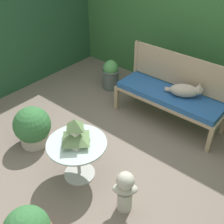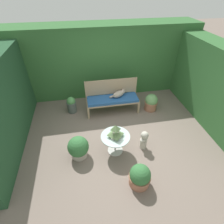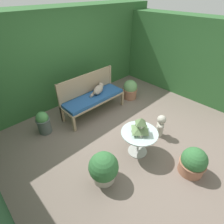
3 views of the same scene
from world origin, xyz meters
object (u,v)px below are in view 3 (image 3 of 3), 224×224
patio_table (139,137)px  potted_plant_table_far (43,122)px  garden_bench (94,99)px  cat (98,89)px  potted_plant_hedge_corner (104,168)px  potted_plant_bench_right (130,89)px  pagoda_birdhouse (140,127)px  potted_plant_path_edge (193,162)px  garden_bust (161,125)px

patio_table → potted_plant_table_far: potted_plant_table_far is taller
garden_bench → cat: (0.21, 0.06, 0.17)m
potted_plant_hedge_corner → potted_plant_bench_right: bearing=32.2°
pagoda_birdhouse → potted_plant_bench_right: bearing=45.5°
pagoda_birdhouse → potted_plant_table_far: (-1.06, 1.86, -0.39)m
potted_plant_bench_right → potted_plant_hedge_corner: (-2.39, -1.50, -0.00)m
patio_table → garden_bench: bearing=81.8°
patio_table → potted_plant_hedge_corner: (-0.90, 0.02, -0.14)m
garden_bench → patio_table: size_ratio=2.37×
garden_bench → potted_plant_bench_right: (1.25, -0.14, -0.15)m
garden_bench → cat: 0.28m
cat → potted_plant_table_far: size_ratio=0.99×
potted_plant_path_edge → cat: bearing=87.4°
potted_plant_bench_right → potted_plant_hedge_corner: 2.82m
garden_bench → potted_plant_path_edge: (0.08, -2.62, -0.17)m
garden_bust → potted_plant_path_edge: size_ratio=1.00×
garden_bench → cat: size_ratio=3.08×
potted_plant_hedge_corner → potted_plant_path_edge: bearing=-38.7°
pagoda_birdhouse → potted_plant_path_edge: (0.32, -0.96, -0.41)m
patio_table → potted_plant_bench_right: size_ratio=1.24×
cat → potted_plant_table_far: bearing=149.0°
pagoda_birdhouse → potted_plant_path_edge: size_ratio=0.63×
garden_bust → potted_plant_path_edge: garden_bust is taller
patio_table → potted_plant_table_far: 2.14m
pagoda_birdhouse → potted_plant_path_edge: pagoda_birdhouse is taller
potted_plant_path_edge → potted_plant_table_far: size_ratio=0.99×
cat → potted_plant_bench_right: bearing=-36.4°
patio_table → pagoda_birdhouse: bearing=0.0°
pagoda_birdhouse → garden_bench: bearing=81.8°
cat → potted_plant_hedge_corner: (-1.35, -1.70, -0.32)m
cat → garden_bust: (0.28, -1.74, -0.30)m
garden_bench → potted_plant_table_far: (-1.30, 0.20, -0.15)m
potted_plant_bench_right → garden_bench: bearing=173.6°
cat → potted_plant_path_edge: 2.70m
potted_plant_path_edge → garden_bust: bearing=66.9°
garden_bust → potted_plant_bench_right: potted_plant_bench_right is taller
garden_bench → potted_plant_path_edge: size_ratio=3.09×
potted_plant_bench_right → pagoda_birdhouse: bearing=-134.5°
potted_plant_bench_right → potted_plant_path_edge: size_ratio=1.05×
cat → potted_plant_bench_right: 1.11m
pagoda_birdhouse → garden_bust: (0.73, -0.02, -0.37)m
patio_table → potted_plant_hedge_corner: size_ratio=1.23×
cat → patio_table: cat is taller
garden_bust → potted_plant_table_far: bearing=96.4°
potted_plant_table_far → garden_bench: bearing=-8.7°
patio_table → pagoda_birdhouse: pagoda_birdhouse is taller
pagoda_birdhouse → patio_table: bearing=0.0°
garden_bust → potted_plant_path_edge: bearing=-150.2°
potted_plant_path_edge → potted_plant_table_far: potted_plant_table_far is taller
garden_bench → pagoda_birdhouse: (-0.24, -1.66, 0.24)m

